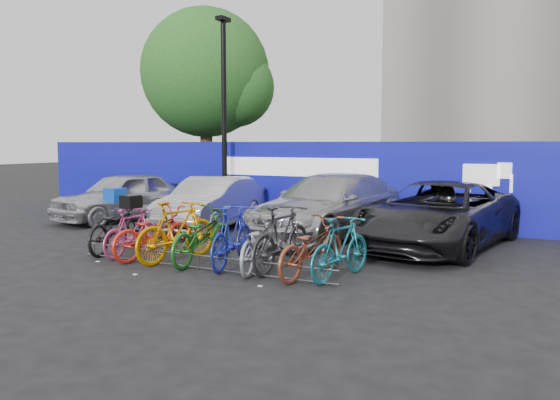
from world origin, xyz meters
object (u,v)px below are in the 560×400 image
Objects in this scene: car_0 at (123,196)px; bike_3 at (177,231)px; bike_rack at (198,261)px; bike_0 at (116,227)px; lamppost at (224,113)px; car_1 at (212,203)px; car_3 at (438,215)px; bike_9 at (341,248)px; tree at (211,76)px; bike_7 at (282,238)px; bike_4 at (202,235)px; bike_1 at (132,232)px; car_2 at (329,205)px; bike_2 at (154,233)px; bike_8 at (312,248)px; bike_6 at (258,243)px; bike_5 at (232,236)px.

bike_3 is at bearing -25.94° from car_0.
bike_0 is (-2.62, 0.67, 0.38)m from bike_rack.
lamppost is 3.14m from car_1.
bike_3 is (2.38, -5.54, -2.66)m from lamppost.
car_0 is at bearing -171.06° from car_3.
bike_9 is at bearing -166.66° from bike_3.
bike_3 is at bearing -128.51° from car_3.
tree is at bearing 122.45° from bike_rack.
bike_4 is at bearing 7.21° from bike_7.
car_0 is (-2.75, -1.50, -2.53)m from lamppost.
bike_7 is at bearing -49.23° from car_1.
bike_3 is at bearing -59.70° from tree.
bike_rack is 3.32× the size of bike_1.
bike_4 is at bearing -177.45° from bike_1.
bike_7 is at bearing -177.16° from bike_1.
car_2 is at bearing -77.85° from bike_7.
car_3 reaches higher than bike_rack.
car_3 reaches higher than bike_2.
bike_0 is 4.72m from bike_8.
bike_2 is 0.99× the size of bike_7.
car_1 reaches higher than bike_2.
tree is at bearing 158.52° from car_3.
car_3 is 2.92× the size of bike_9.
tree is at bearing -50.65° from bike_2.
bike_7 is (4.04, -0.01, 0.07)m from bike_0.
car_0 is 6.91m from bike_4.
car_0 is 2.38× the size of bike_9.
bike_6 is (3.56, -3.79, -0.20)m from car_1.
bike_7 is at bearing 179.57° from bike_5.
bike_4 is at bearing -11.88° from bike_5.
car_1 is 6.39m from bike_9.
car_2 reaches higher than bike_1.
bike_6 is at bearing -179.60° from bike_1.
bike_8 is (-1.46, -3.84, -0.22)m from car_3.
bike_6 is 0.45m from bike_7.
lamppost is 6.59m from bike_3.
bike_1 is 0.56m from bike_2.
bike_4 is (2.92, -5.45, -2.72)m from lamppost.
car_1 is 2.18× the size of bike_5.
bike_rack is 5.03m from car_1.
bike_1 is at bearing 149.99° from bike_0.
bike_3 reaches higher than bike_9.
car_3 reaches higher than car_1.
bike_9 is at bearing -162.59° from bike_8.
car_1 is at bearing -56.40° from tree.
bike_rack is at bearing 28.55° from bike_7.
car_3 is at bearing -137.95° from bike_4.
bike_3 is 2.24m from bike_7.
bike_5 is (-0.37, -4.07, -0.19)m from car_2.
car_1 is at bearing -61.22° from bike_4.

